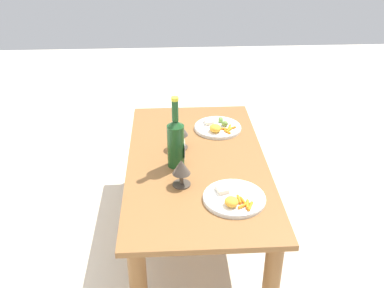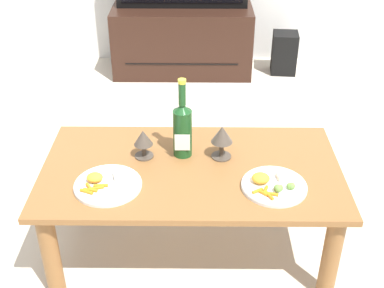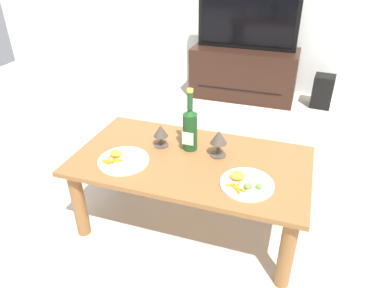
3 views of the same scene
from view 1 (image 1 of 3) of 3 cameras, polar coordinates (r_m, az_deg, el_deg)
The scene contains 7 objects.
ground_plane at distance 2.32m, azimuth 0.58°, elevation -11.24°, with size 6.40×6.40×0.00m, color beige.
dining_table at distance 2.11m, azimuth 0.62°, elevation -3.88°, with size 1.20×0.65×0.43m.
wine_bottle at distance 1.97m, azimuth -2.13°, elevation 0.43°, with size 0.08×0.08×0.34m.
goblet_left at distance 1.86m, azimuth -1.39°, elevation -3.22°, with size 0.08×0.08×0.12m.
goblet_right at distance 2.12m, azimuth -1.70°, elevation 1.83°, with size 0.09×0.09×0.15m.
dinner_plate_left at distance 1.81m, azimuth 5.45°, elevation -6.98°, with size 0.26×0.26×0.05m.
dinner_plate_right at distance 2.34m, azimuth 3.35°, elevation 2.21°, with size 0.25×0.25×0.05m.
Camera 1 is at (-1.76, 0.12, 1.51)m, focal length 41.07 mm.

